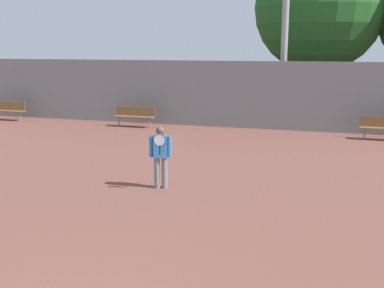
{
  "coord_description": "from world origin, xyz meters",
  "views": [
    {
      "loc": [
        2.83,
        -3.1,
        3.42
      ],
      "look_at": [
        -0.45,
        8.08,
        0.89
      ],
      "focal_mm": 42.0,
      "sensor_mm": 36.0,
      "label": 1
    }
  ],
  "objects_px": {
    "bench_courtside_near": "(135,114)",
    "bench_by_gate": "(6,109)",
    "tennis_player": "(160,154)",
    "tree_green_broad": "(319,8)"
  },
  "relations": [
    {
      "from": "tennis_player",
      "to": "bench_courtside_near",
      "type": "distance_m",
      "value": 8.89
    },
    {
      "from": "bench_by_gate",
      "to": "tree_green_broad",
      "type": "height_order",
      "value": "tree_green_broad"
    },
    {
      "from": "tennis_player",
      "to": "bench_courtside_near",
      "type": "relative_size",
      "value": 0.86
    },
    {
      "from": "tennis_player",
      "to": "bench_by_gate",
      "type": "bearing_deg",
      "value": 126.17
    },
    {
      "from": "tennis_player",
      "to": "bench_by_gate",
      "type": "distance_m",
      "value": 13.31
    },
    {
      "from": "bench_by_gate",
      "to": "tree_green_broad",
      "type": "distance_m",
      "value": 16.02
    },
    {
      "from": "bench_courtside_near",
      "to": "bench_by_gate",
      "type": "relative_size",
      "value": 0.91
    },
    {
      "from": "bench_courtside_near",
      "to": "bench_by_gate",
      "type": "xyz_separation_m",
      "value": [
        -6.61,
        0.0,
        0.0
      ]
    },
    {
      "from": "bench_by_gate",
      "to": "tree_green_broad",
      "type": "bearing_deg",
      "value": 24.0
    },
    {
      "from": "tree_green_broad",
      "to": "bench_by_gate",
      "type": "bearing_deg",
      "value": -156.0
    }
  ]
}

